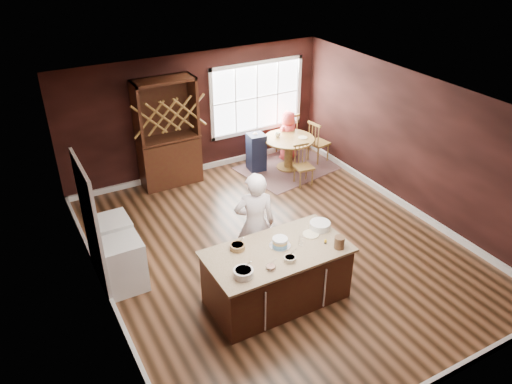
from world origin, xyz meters
The scene contains 28 objects.
room_shell centered at (0.00, 0.00, 1.35)m, with size 7.00×7.00×7.00m.
window centered at (1.50, 3.47, 1.50)m, with size 2.36×0.10×1.66m, color white, non-canonical shape.
doorway centered at (-2.97, 0.60, 1.02)m, with size 0.08×1.26×2.13m, color white, non-canonical shape.
kitchen_island centered at (-0.71, -1.12, 0.44)m, with size 2.13×1.11×0.92m.
dining_table centered at (1.85, 2.59, 0.53)m, with size 1.15×1.15×0.75m.
baker centered at (-0.65, -0.34, 0.91)m, with size 0.66×0.44×1.81m, color silver.
layer_cake centered at (-0.61, -1.04, 0.99)m, with size 0.32×0.32×0.13m, color white, non-canonical shape.
bowl_blue centered at (-1.41, -1.40, 0.97)m, with size 0.28×0.28×0.11m, color white.
bowl_yellow centered at (-1.20, -0.81, 0.96)m, with size 0.23×0.23×0.08m, color olive.
bowl_pink centered at (-1.01, -1.45, 0.95)m, with size 0.15×0.15×0.05m, color white.
bowl_olive centered at (-0.68, -1.42, 0.95)m, with size 0.18×0.18×0.07m, color #F3E6B5.
drinking_glass centered at (-0.33, -1.17, 0.99)m, with size 0.07×0.07×0.14m, color silver.
dinner_plate centered at (-0.05, -1.03, 0.93)m, with size 0.25×0.25×0.02m, color #FFE8C2.
white_tub centered at (0.17, -0.95, 0.98)m, with size 0.32×0.32×0.11m, color white.
stoneware_crock centered at (0.12, -1.50, 1.01)m, with size 0.15×0.15×0.19m, color brown.
toy_figurine centered at (0.01, -1.32, 0.96)m, with size 0.04×0.04×0.07m, color yellow, non-canonical shape.
rug centered at (1.85, 2.59, 0.01)m, with size 2.10×1.63×0.01m, color brown.
chair_east centered at (2.67, 2.57, 0.51)m, with size 0.43×0.41×1.01m, color brown, non-canonical shape.
chair_south centered at (1.72, 1.77, 0.45)m, with size 0.38×0.36×0.90m, color brown, non-canonical shape.
chair_north centered at (2.23, 3.29, 0.53)m, with size 0.45×0.42×1.06m, color brown, non-canonical shape.
seated_woman centered at (2.10, 3.02, 0.60)m, with size 0.59×0.38×1.20m, color #D03C3E.
high_chair centered at (1.16, 2.87, 0.46)m, with size 0.37×0.37×0.91m, color black, non-canonical shape.
toddler centered at (1.10, 2.94, 0.81)m, with size 0.18×0.14×0.26m, color #8CA5BF, non-canonical shape.
table_plate centered at (2.12, 2.45, 0.76)m, with size 0.21×0.21×0.02m, color beige.
table_cup centered at (1.66, 2.78, 0.80)m, with size 0.13×0.13×0.10m, color white.
hutch centered at (-0.77, 3.22, 1.17)m, with size 1.27×0.53×2.34m, color black.
washer centered at (-2.64, 0.28, 0.43)m, with size 0.60×0.58×0.87m, color white.
dryer centered at (-2.64, 0.92, 0.45)m, with size 0.62×0.60×0.90m, color white.
Camera 1 is at (-3.84, -6.13, 5.26)m, focal length 35.00 mm.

